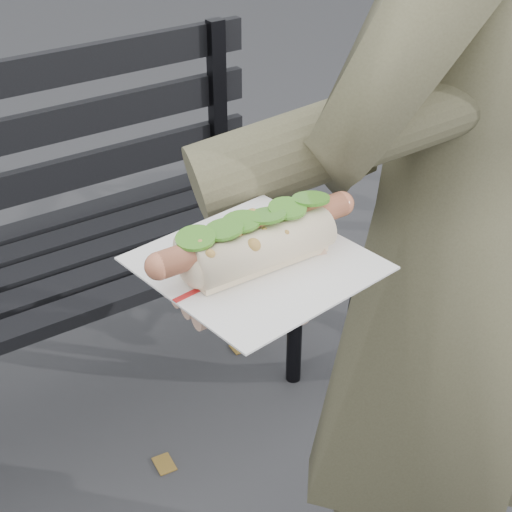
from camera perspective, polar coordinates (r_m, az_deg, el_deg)
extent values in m
cylinder|color=black|center=(2.00, 2.87, -4.03)|extent=(0.04, 0.04, 0.45)
cylinder|color=black|center=(2.23, -2.25, 0.31)|extent=(0.04, 0.04, 0.45)
cube|color=black|center=(1.62, -16.33, -5.06)|extent=(1.50, 0.07, 0.03)
cube|color=black|center=(1.69, -17.35, -3.47)|extent=(1.50, 0.07, 0.03)
cube|color=black|center=(2.05, -2.82, 11.14)|extent=(0.04, 0.03, 0.42)
imported|color=brown|center=(1.14, 13.98, 0.15)|extent=(0.66, 0.50, 1.65)
cylinder|color=brown|center=(0.93, 10.49, 9.98)|extent=(0.51, 0.23, 0.19)
cylinder|color=#D8A384|center=(0.77, 2.08, -0.03)|extent=(0.09, 0.08, 0.07)
ellipsoid|color=#D8A384|center=(0.74, 0.00, -1.62)|extent=(0.10, 0.11, 0.03)
cylinder|color=#D8A384|center=(0.70, -2.41, -4.05)|extent=(0.06, 0.02, 0.02)
cylinder|color=#D8A384|center=(0.71, -3.25, -3.24)|extent=(0.06, 0.02, 0.02)
cylinder|color=#D8A384|center=(0.73, -4.06, -2.47)|extent=(0.06, 0.02, 0.02)
cylinder|color=#D8A384|center=(0.74, -4.84, -1.72)|extent=(0.06, 0.02, 0.02)
cylinder|color=#D8A384|center=(0.71, 3.13, -3.32)|extent=(0.04, 0.05, 0.02)
cube|color=white|center=(0.73, 0.00, -0.53)|extent=(0.21, 0.21, 0.00)
cube|color=#B21E1E|center=(0.73, 0.00, -0.42)|extent=(0.19, 0.03, 0.00)
cylinder|color=#BE6A49|center=(0.72, 0.00, 1.68)|extent=(0.20, 0.03, 0.02)
sphere|color=#BE6A49|center=(0.67, -7.10, -0.74)|extent=(0.02, 0.03, 0.02)
sphere|color=#BE6A49|center=(0.77, 6.24, 3.79)|extent=(0.03, 0.03, 0.02)
sphere|color=#9E6B2D|center=(0.73, -0.26, 2.99)|extent=(0.01, 0.01, 0.01)
sphere|color=#9E6B2D|center=(0.67, -3.36, 0.13)|extent=(0.01, 0.01, 0.01)
sphere|color=#9E6B2D|center=(0.70, -3.19, 1.65)|extent=(0.01, 0.01, 0.01)
sphere|color=#9E6B2D|center=(0.69, -2.52, 0.59)|extent=(0.01, 0.01, 0.01)
sphere|color=#9E6B2D|center=(0.70, 0.61, 1.82)|extent=(0.01, 0.01, 0.01)
sphere|color=#9E6B2D|center=(0.73, -0.32, 2.75)|extent=(0.01, 0.01, 0.01)
sphere|color=#9E6B2D|center=(0.70, -1.82, 1.46)|extent=(0.01, 0.01, 0.01)
sphere|color=#9E6B2D|center=(0.69, -0.22, 0.72)|extent=(0.01, 0.01, 0.01)
sphere|color=#9E6B2D|center=(0.71, -2.10, 2.14)|extent=(0.01, 0.01, 0.01)
sphere|color=#9E6B2D|center=(0.71, 1.56, 1.60)|extent=(0.01, 0.01, 0.01)
sphere|color=#9E6B2D|center=(0.68, -3.87, 0.77)|extent=(0.01, 0.01, 0.01)
sphere|color=#9E6B2D|center=(0.75, 3.08, 4.30)|extent=(0.01, 0.01, 0.01)
sphere|color=#9E6B2D|center=(0.71, -3.97, 1.76)|extent=(0.01, 0.01, 0.01)
sphere|color=#9E6B2D|center=(0.70, -1.15, 2.16)|extent=(0.01, 0.01, 0.01)
sphere|color=#9E6B2D|center=(0.71, -1.92, 2.26)|extent=(0.01, 0.01, 0.01)
sphere|color=#9E6B2D|center=(0.70, -3.92, 1.46)|extent=(0.01, 0.01, 0.01)
sphere|color=#9E6B2D|center=(0.69, -1.36, 1.62)|extent=(0.01, 0.01, 0.01)
sphere|color=#9E6B2D|center=(0.68, -4.04, 0.70)|extent=(0.01, 0.01, 0.01)
sphere|color=#9E6B2D|center=(0.75, 3.06, 3.26)|extent=(0.01, 0.01, 0.01)
sphere|color=#9E6B2D|center=(0.71, 2.20, 1.66)|extent=(0.01, 0.01, 0.01)
sphere|color=#9E6B2D|center=(0.71, 0.82, 1.56)|extent=(0.01, 0.01, 0.01)
sphere|color=#9E6B2D|center=(0.70, -3.96, 1.63)|extent=(0.01, 0.01, 0.01)
cylinder|color=#478D26|center=(0.68, -4.42, 1.32)|extent=(0.04, 0.04, 0.01)
cylinder|color=#478D26|center=(0.69, -2.35, 1.95)|extent=(0.04, 0.04, 0.01)
cylinder|color=#478D26|center=(0.70, -1.08, 2.53)|extent=(0.04, 0.04, 0.01)
cylinder|color=#478D26|center=(0.71, 0.80, 2.95)|extent=(0.04, 0.04, 0.01)
cylinder|color=#478D26|center=(0.72, 2.31, 3.50)|extent=(0.04, 0.04, 0.01)
cylinder|color=#478D26|center=(0.74, 4.02, 4.18)|extent=(0.04, 0.04, 0.01)
cube|color=brown|center=(2.24, -0.96, -6.60)|extent=(0.07, 0.05, 0.00)
cube|color=brown|center=(3.23, -2.91, 6.57)|extent=(0.08, 0.07, 0.00)
cube|color=brown|center=(2.75, -17.32, -0.04)|extent=(0.10, 0.09, 0.00)
cube|color=brown|center=(2.42, 4.41, -3.24)|extent=(0.05, 0.03, 0.00)
cube|color=brown|center=(1.93, -6.69, -14.79)|extent=(0.05, 0.06, 0.00)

